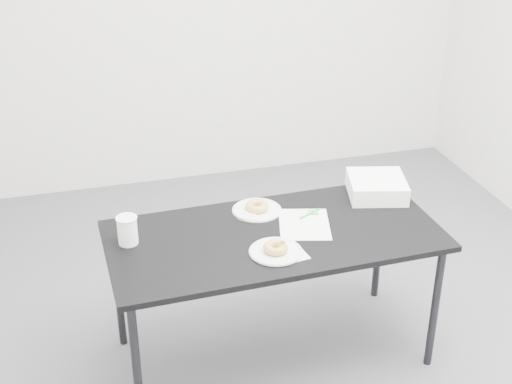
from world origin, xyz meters
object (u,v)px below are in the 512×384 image
object	(u,v)px
plate_far	(257,210)
bakery_box	(377,187)
pen	(310,213)
donut_far	(257,206)
donut_near	(276,247)
scorecard	(304,224)
plate_near	(276,252)
coffee_cup	(127,230)
table	(274,243)

from	to	relation	value
plate_far	bakery_box	size ratio (longest dim) A/B	0.86
pen	donut_far	distance (m)	0.26
pen	donut_far	world-z (taller)	donut_far
bakery_box	donut_near	bearing A→B (deg)	-134.87
scorecard	plate_near	size ratio (longest dim) A/B	1.25
plate_near	plate_far	size ratio (longest dim) A/B	0.98
donut_far	bakery_box	distance (m)	0.63
donut_far	coffee_cup	world-z (taller)	coffee_cup
pen	plate_near	world-z (taller)	pen
pen	donut_far	xyz separation A→B (m)	(-0.24, 0.11, 0.02)
donut_near	scorecard	bearing A→B (deg)	45.08
bakery_box	scorecard	bearing A→B (deg)	-143.14
donut_near	coffee_cup	xyz separation A→B (m)	(-0.62, 0.26, 0.04)
donut_far	coffee_cup	bearing A→B (deg)	-167.93
plate_far	bakery_box	bearing A→B (deg)	-0.07
pen	bakery_box	world-z (taller)	bakery_box
scorecard	pen	xyz separation A→B (m)	(0.06, 0.08, 0.01)
table	coffee_cup	xyz separation A→B (m)	(-0.66, 0.09, 0.12)
bakery_box	plate_far	bearing A→B (deg)	-165.89
donut_near	donut_far	xyz separation A→B (m)	(0.02, 0.40, -0.00)
table	donut_far	world-z (taller)	donut_far
table	bakery_box	bearing A→B (deg)	18.77
pen	plate_near	bearing A→B (deg)	-160.53
coffee_cup	bakery_box	xyz separation A→B (m)	(1.28, 0.14, -0.02)
plate_near	bakery_box	distance (m)	0.77
scorecard	plate_near	world-z (taller)	plate_near
pen	plate_far	world-z (taller)	pen
pen	coffee_cup	bearing A→B (deg)	153.78
plate_far	donut_far	bearing A→B (deg)	0.00
plate_near	donut_near	bearing A→B (deg)	0.00
table	bakery_box	size ratio (longest dim) A/B	5.56
donut_near	coffee_cup	bearing A→B (deg)	157.39
pen	donut_near	distance (m)	0.39
pen	bakery_box	size ratio (longest dim) A/B	0.49
plate_far	scorecard	bearing A→B (deg)	-46.48
scorecard	coffee_cup	distance (m)	0.83
pen	plate_far	xyz separation A→B (m)	(-0.24, 0.11, -0.00)
plate_far	bakery_box	distance (m)	0.64
bakery_box	table	bearing A→B (deg)	-145.38
scorecard	plate_far	world-z (taller)	plate_far
donut_near	coffee_cup	distance (m)	0.67
donut_near	donut_far	world-z (taller)	donut_near
table	bakery_box	distance (m)	0.66
table	bakery_box	xyz separation A→B (m)	(0.61, 0.23, 0.10)
scorecard	donut_far	size ratio (longest dim) A/B	2.62
plate_far	coffee_cup	bearing A→B (deg)	-167.93
pen	coffee_cup	size ratio (longest dim) A/B	1.03
donut_near	coffee_cup	size ratio (longest dim) A/B	0.83
scorecard	plate_near	distance (m)	0.29
scorecard	bakery_box	distance (m)	0.49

